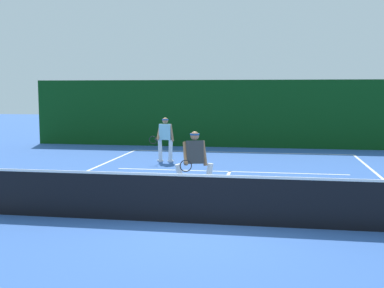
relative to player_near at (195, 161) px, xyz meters
name	(u,v)px	position (x,y,z in m)	size (l,w,h in m)	color
ground_plane	(201,224)	(0.55, -2.52, -0.90)	(80.00, 80.00, 0.00)	#325AA8
court_line_baseline_far	(240,152)	(0.55, 8.77, -0.90)	(9.29, 0.10, 0.01)	white
court_line_service	(230,171)	(0.55, 3.81, -0.90)	(7.57, 0.10, 0.01)	white
court_line_centre	(219,191)	(0.55, 0.68, -0.90)	(0.10, 6.40, 0.01)	white
tennis_net	(201,199)	(0.55, -2.52, -0.39)	(10.18, 0.09, 1.07)	#1E4723
player_near	(195,161)	(0.00, 0.00, 0.00)	(0.98, 0.91, 1.64)	silver
player_far	(165,138)	(-2.01, 5.56, 0.01)	(0.81, 0.84, 1.65)	silver
tennis_ball	(118,187)	(-2.19, 0.58, -0.87)	(0.07, 0.07, 0.07)	#D1E033
tennis_ball_extra	(201,178)	(-0.18, 2.32, -0.87)	(0.07, 0.07, 0.07)	#D1E033
back_fence_windscreen	(244,114)	(0.55, 10.65, 0.66)	(20.13, 0.12, 3.11)	#0B3A12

